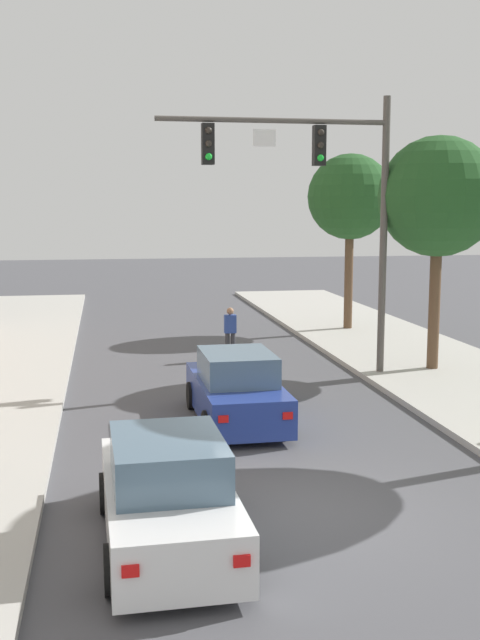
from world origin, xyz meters
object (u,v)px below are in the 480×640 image
at_px(pedestrian_crossing_road, 230,331).
at_px(street_tree_third, 350,198).
at_px(traffic_signal_mast, 322,184).
at_px(car_lead_blue, 236,390).
at_px(street_tree_second, 438,198).
at_px(car_following_white, 167,496).

xyz_separation_m(pedestrian_crossing_road, street_tree_third, (5.28, 4.59, 4.14)).
height_order(traffic_signal_mast, car_lead_blue, traffic_signal_mast).
distance_m(car_lead_blue, street_tree_second, 8.68).
bearing_deg(street_tree_second, street_tree_third, 90.77).
relative_size(car_lead_blue, pedestrian_crossing_road, 2.60).
bearing_deg(pedestrian_crossing_road, car_following_white, -103.04).
bearing_deg(pedestrian_crossing_road, traffic_signal_mast, -56.96).
xyz_separation_m(car_lead_blue, car_following_white, (-2.00, -6.00, 0.00)).
height_order(car_lead_blue, street_tree_second, street_tree_second).
bearing_deg(car_following_white, traffic_signal_mast, 63.20).
relative_size(street_tree_second, street_tree_third, 1.00).
bearing_deg(car_following_white, street_tree_second, 50.18).
bearing_deg(car_lead_blue, pedestrian_crossing_road, 81.81).
bearing_deg(street_tree_second, pedestrian_crossing_road, 151.54).
bearing_deg(car_following_white, car_lead_blue, 71.55).
bearing_deg(street_tree_third, car_following_white, -115.25).
relative_size(traffic_signal_mast, car_lead_blue, 1.76).
xyz_separation_m(car_lead_blue, street_tree_second, (6.39, 4.06, 4.25)).
distance_m(traffic_signal_mast, street_tree_second, 3.41).
bearing_deg(pedestrian_crossing_road, street_tree_second, -28.46).
bearing_deg(car_lead_blue, street_tree_second, 32.46).
bearing_deg(pedestrian_crossing_road, car_lead_blue, -98.19).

